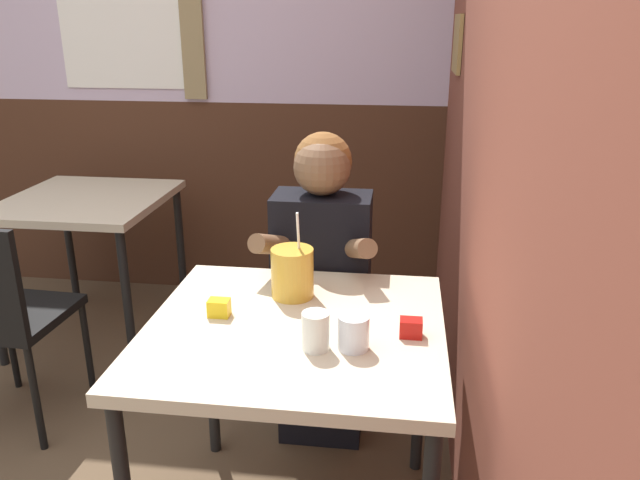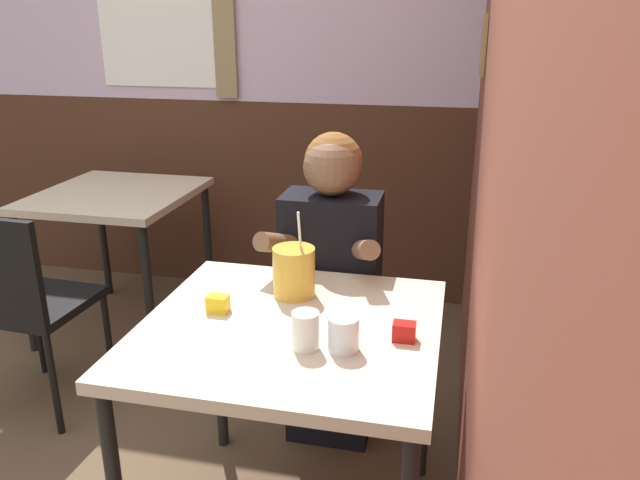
{
  "view_description": "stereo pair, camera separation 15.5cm",
  "coord_description": "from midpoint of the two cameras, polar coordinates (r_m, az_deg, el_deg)",
  "views": [
    {
      "loc": [
        1.0,
        -1.12,
        1.53
      ],
      "look_at": [
        0.78,
        0.56,
        0.93
      ],
      "focal_mm": 35.0,
      "sensor_mm": 36.0,
      "label": 1
    },
    {
      "loc": [
        1.15,
        -1.09,
        1.53
      ],
      "look_at": [
        0.78,
        0.56,
        0.93
      ],
      "focal_mm": 35.0,
      "sensor_mm": 36.0,
      "label": 2
    }
  ],
  "objects": [
    {
      "name": "brick_wall_right",
      "position": [
        2.23,
        17.95,
        14.09
      ],
      "size": [
        0.08,
        4.21,
        2.7
      ],
      "color": "brown",
      "rests_on": "ground_plane"
    },
    {
      "name": "back_wall",
      "position": [
        3.52,
        -5.46,
        16.72
      ],
      "size": [
        5.45,
        0.09,
        2.7
      ],
      "color": "silver",
      "rests_on": "ground_plane"
    },
    {
      "name": "main_table",
      "position": [
        1.78,
        -0.2,
        -9.9
      ],
      "size": [
        0.82,
        0.79,
        0.73
      ],
      "color": "beige",
      "rests_on": "ground_plane"
    },
    {
      "name": "background_table",
      "position": [
        3.22,
        -16.77,
        2.8
      ],
      "size": [
        0.72,
        0.77,
        0.73
      ],
      "color": "beige",
      "rests_on": "ground_plane"
    },
    {
      "name": "chair_near_window",
      "position": [
        2.65,
        -24.16,
        -4.82
      ],
      "size": [
        0.42,
        0.42,
        0.87
      ],
      "rotation": [
        0.0,
        0.0,
        -0.05
      ],
      "color": "black",
      "rests_on": "ground_plane"
    },
    {
      "name": "person_seated",
      "position": [
        2.25,
        3.0,
        -4.52
      ],
      "size": [
        0.42,
        0.4,
        1.17
      ],
      "color": "black",
      "rests_on": "ground_plane"
    },
    {
      "name": "cocktail_pitcher",
      "position": [
        1.89,
        -0.05,
        -2.96
      ],
      "size": [
        0.13,
        0.13,
        0.27
      ],
      "color": "gold",
      "rests_on": "main_table"
    },
    {
      "name": "glass_near_pitcher",
      "position": [
        1.6,
        4.96,
        -8.57
      ],
      "size": [
        0.08,
        0.08,
        0.09
      ],
      "color": "silver",
      "rests_on": "main_table"
    },
    {
      "name": "glass_center",
      "position": [
        1.6,
        1.47,
        -8.35
      ],
      "size": [
        0.07,
        0.07,
        0.1
      ],
      "color": "silver",
      "rests_on": "main_table"
    },
    {
      "name": "condiment_ketchup",
      "position": [
        1.68,
        10.38,
        -8.3
      ],
      "size": [
        0.06,
        0.04,
        0.05
      ],
      "color": "#B7140F",
      "rests_on": "main_table"
    },
    {
      "name": "condiment_mustard",
      "position": [
        1.81,
        -6.9,
        -5.85
      ],
      "size": [
        0.06,
        0.04,
        0.05
      ],
      "color": "yellow",
      "rests_on": "main_table"
    }
  ]
}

